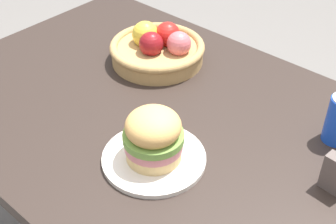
{
  "coord_description": "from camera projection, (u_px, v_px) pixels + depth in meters",
  "views": [
    {
      "loc": [
        0.63,
        -0.72,
        1.52
      ],
      "look_at": [
        0.03,
        -0.04,
        0.81
      ],
      "focal_mm": 49.95,
      "sensor_mm": 36.0,
      "label": 1
    }
  ],
  "objects": [
    {
      "name": "dining_table",
      "position": [
        170.0,
        146.0,
        1.29
      ],
      "size": [
        1.4,
        0.9,
        0.75
      ],
      "color": "#2D231E",
      "rests_on": "ground_plane"
    },
    {
      "name": "plate",
      "position": [
        154.0,
        158.0,
        1.1
      ],
      "size": [
        0.25,
        0.25,
        0.01
      ],
      "primitive_type": "cylinder",
      "color": "silver",
      "rests_on": "dining_table"
    },
    {
      "name": "sandwich",
      "position": [
        153.0,
        136.0,
        1.05
      ],
      "size": [
        0.14,
        0.14,
        0.13
      ],
      "color": "#E5BC75",
      "rests_on": "plate"
    },
    {
      "name": "fruit_basket",
      "position": [
        158.0,
        48.0,
        1.42
      ],
      "size": [
        0.29,
        0.29,
        0.12
      ],
      "color": "tan",
      "rests_on": "dining_table"
    }
  ]
}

